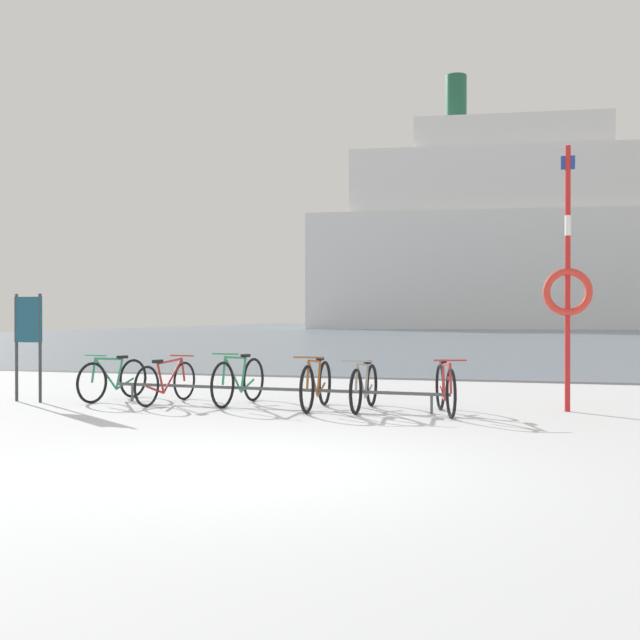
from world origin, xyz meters
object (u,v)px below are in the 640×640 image
at_px(bicycle_1, 166,382).
at_px(bicycle_4, 364,387).
at_px(ferry_ship, 515,243).
at_px(bicycle_0, 113,379).
at_px(bicycle_2, 239,381).
at_px(bicycle_5, 445,389).
at_px(rescue_post, 568,284).
at_px(info_sign, 28,329).
at_px(bicycle_3, 316,385).

bearing_deg(bicycle_1, bicycle_4, -0.52).
height_order(bicycle_4, ferry_ship, ferry_ship).
bearing_deg(bicycle_0, ferry_ship, 85.28).
height_order(bicycle_1, bicycle_2, bicycle_2).
bearing_deg(ferry_ship, bicycle_5, -90.37).
distance_m(bicycle_2, bicycle_4, 2.08).
xyz_separation_m(bicycle_2, bicycle_5, (3.30, -0.29, -0.01)).
relative_size(bicycle_0, bicycle_5, 1.00).
xyz_separation_m(bicycle_0, bicycle_2, (2.24, 0.00, 0.02)).
height_order(bicycle_0, bicycle_4, bicycle_0).
bearing_deg(bicycle_4, rescue_post, 12.41).
height_order(bicycle_5, rescue_post, rescue_post).
height_order(bicycle_4, bicycle_5, bicycle_5).
bearing_deg(rescue_post, bicycle_2, -174.57).
relative_size(bicycle_0, bicycle_1, 0.94).
distance_m(bicycle_5, rescue_post, 2.42).
bearing_deg(info_sign, ferry_ship, 84.34).
xyz_separation_m(bicycle_3, bicycle_5, (1.95, -0.05, -0.00)).
height_order(rescue_post, ferry_ship, ferry_ship).
xyz_separation_m(bicycle_2, rescue_post, (5.01, 0.48, 1.50)).
distance_m(bicycle_3, bicycle_4, 0.73).
xyz_separation_m(bicycle_2, bicycle_4, (2.08, -0.17, -0.03)).
relative_size(bicycle_2, info_sign, 0.98).
relative_size(bicycle_3, rescue_post, 0.44).
height_order(bicycle_2, rescue_post, rescue_post).
bearing_deg(bicycle_2, bicycle_0, -179.89).
bearing_deg(ferry_ship, bicycle_2, -92.96).
xyz_separation_m(bicycle_5, rescue_post, (1.72, 0.77, 1.52)).
distance_m(bicycle_1, info_sign, 2.49).
distance_m(bicycle_0, bicycle_3, 3.60).
relative_size(bicycle_1, rescue_post, 0.43).
xyz_separation_m(bicycle_1, ferry_ship, (4.96, 72.97, 9.00)).
bearing_deg(bicycle_0, bicycle_2, 0.11).
height_order(bicycle_3, ferry_ship, ferry_ship).
relative_size(bicycle_0, bicycle_4, 0.95).
bearing_deg(info_sign, bicycle_1, 9.48).
xyz_separation_m(info_sign, ferry_ship, (7.27, 73.35, 8.15)).
xyz_separation_m(bicycle_0, rescue_post, (7.25, 0.48, 1.53)).
bearing_deg(bicycle_3, bicycle_1, 177.71).
distance_m(bicycle_0, bicycle_4, 4.32).
xyz_separation_m(bicycle_5, info_sign, (-6.79, -0.24, 0.83)).
distance_m(bicycle_5, ferry_ship, 73.67).
bearing_deg(bicycle_2, bicycle_1, -173.27).
relative_size(bicycle_0, ferry_ship, 0.03).
xyz_separation_m(bicycle_0, bicycle_3, (3.59, -0.24, 0.02)).
height_order(bicycle_1, bicycle_4, bicycle_4).
height_order(info_sign, ferry_ship, ferry_ship).
xyz_separation_m(info_sign, rescue_post, (8.51, 1.00, 0.69)).
relative_size(info_sign, rescue_post, 0.45).
height_order(bicycle_1, info_sign, info_sign).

